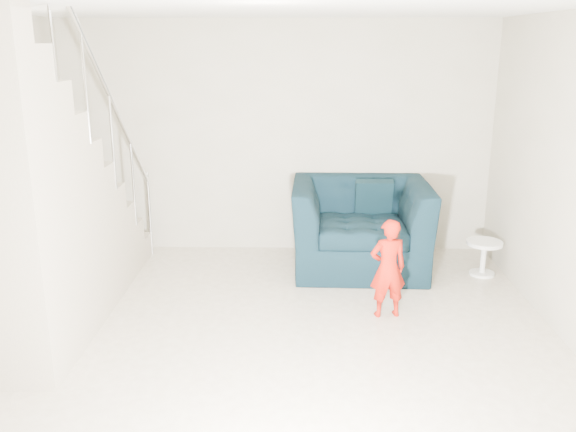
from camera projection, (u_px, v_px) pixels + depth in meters
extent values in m
plane|color=tan|center=(266.00, 360.00, 4.86)|extent=(5.50, 5.50, 0.00)
plane|color=silver|center=(263.00, 2.00, 4.11)|extent=(5.50, 5.50, 0.00)
plane|color=#A19A83|center=(278.00, 139.00, 7.13)|extent=(5.00, 0.00, 5.00)
plane|color=#A19A83|center=(215.00, 416.00, 1.84)|extent=(5.00, 0.00, 5.00)
imported|color=black|center=(360.00, 226.00, 6.73)|extent=(1.52, 1.33, 0.96)
imported|color=#8C2204|center=(388.00, 268.00, 5.52)|extent=(0.37, 0.28, 0.93)
cylinder|color=white|center=(485.00, 243.00, 6.53)|extent=(0.38, 0.38, 0.04)
cylinder|color=white|center=(483.00, 260.00, 6.59)|extent=(0.06, 0.06, 0.34)
cylinder|color=white|center=(482.00, 273.00, 6.63)|extent=(0.27, 0.27, 0.03)
cube|color=#ADA089|center=(106.00, 247.00, 7.11)|extent=(1.00, 0.30, 0.27)
cube|color=#ADA089|center=(97.00, 244.00, 6.79)|extent=(1.00, 0.30, 0.54)
cube|color=#ADA089|center=(87.00, 241.00, 6.46)|extent=(1.00, 0.30, 0.81)
cube|color=#ADA089|center=(76.00, 238.00, 6.14)|extent=(1.00, 0.30, 1.08)
cube|color=#ADA089|center=(63.00, 234.00, 5.81)|extent=(1.00, 0.30, 1.35)
cube|color=#ADA089|center=(49.00, 230.00, 5.49)|extent=(1.00, 0.30, 1.62)
cube|color=#ADA089|center=(33.00, 225.00, 5.16)|extent=(1.00, 0.30, 1.89)
cube|color=#ADA089|center=(16.00, 220.00, 4.84)|extent=(1.00, 0.30, 2.16)
cylinder|color=silver|center=(96.00, 65.00, 5.23)|extent=(0.04, 3.03, 2.73)
cylinder|color=silver|center=(150.00, 213.00, 7.15)|extent=(0.04, 0.04, 1.00)
cube|color=black|center=(374.00, 197.00, 6.96)|extent=(0.42, 0.20, 0.42)
cube|color=black|center=(307.00, 216.00, 6.64)|extent=(0.05, 0.54, 0.60)
cube|color=black|center=(398.00, 233.00, 5.41)|extent=(0.03, 0.05, 0.10)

